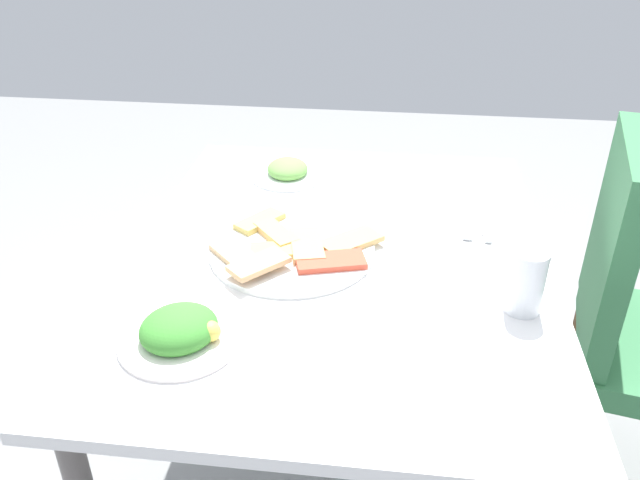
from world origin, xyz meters
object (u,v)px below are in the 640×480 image
dining_table (338,283)px  fork (467,220)px  salad_plate_rice (288,171)px  soda_can (526,281)px  pide_platter (292,249)px  paper_napkin (475,222)px  salad_plate_greens (180,332)px  spoon (484,221)px

dining_table → fork: (-0.17, 0.28, 0.08)m
salad_plate_rice → fork: bearing=66.2°
salad_plate_rice → soda_can: (0.52, 0.52, 0.04)m
salad_plate_rice → soda_can: size_ratio=1.56×
salad_plate_rice → soda_can: soda_can is taller
pide_platter → fork: bearing=116.1°
soda_can → paper_napkin: soda_can is taller
soda_can → fork: bearing=-167.6°
salad_plate_greens → salad_plate_rice: 0.69m
soda_can → spoon: 0.33m
salad_plate_rice → paper_napkin: (0.20, 0.46, -0.01)m
paper_napkin → dining_table: bearing=-60.4°
dining_table → salad_plate_rice: size_ratio=5.81×
pide_platter → dining_table: bearing=99.0°
pide_platter → fork: 0.41m
spoon → fork: bearing=-91.4°
dining_table → pide_platter: 0.13m
dining_table → spoon: spoon is taller
pide_platter → paper_napkin: size_ratio=3.08×
dining_table → soda_can: soda_can is taller
dining_table → spoon: bearing=118.1°
soda_can → fork: size_ratio=0.69×
dining_table → salad_plate_greens: 0.41m
paper_napkin → fork: size_ratio=0.67×
dining_table → salad_plate_greens: (0.32, -0.24, 0.10)m
pide_platter → salad_plate_rice: 0.39m
salad_plate_rice → fork: (0.20, 0.44, -0.01)m
soda_can → dining_table: bearing=-114.6°
dining_table → salad_plate_rice: 0.41m
paper_napkin → fork: (0.00, -0.02, 0.00)m
salad_plate_rice → salad_plate_greens: bearing=-5.7°
fork → spoon: same height
dining_table → paper_napkin: bearing=119.6°
soda_can → paper_napkin: size_ratio=1.04×
paper_napkin → fork: bearing=-90.0°
dining_table → paper_napkin: size_ratio=9.40×
fork → salad_plate_greens: bearing=-42.8°
dining_table → paper_napkin: (-0.17, 0.29, 0.08)m
salad_plate_rice → soda_can: bearing=44.6°
salad_plate_greens → paper_napkin: size_ratio=1.77×
dining_table → soda_can: 0.41m
fork → spoon: 0.04m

